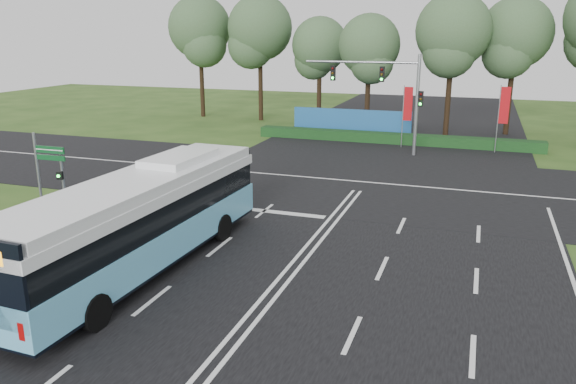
{
  "coord_description": "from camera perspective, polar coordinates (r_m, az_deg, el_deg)",
  "views": [
    {
      "loc": [
        6.22,
        -19.17,
        8.4
      ],
      "look_at": [
        -1.06,
        2.0,
        2.02
      ],
      "focal_mm": 35.0,
      "sensor_mm": 36.0,
      "label": 1
    }
  ],
  "objects": [
    {
      "name": "hedge",
      "position": [
        44.83,
        10.73,
        5.35
      ],
      "size": [
        22.0,
        1.2,
        0.8
      ],
      "primitive_type": "cube",
      "color": "#133415",
      "rests_on": "ground"
    },
    {
      "name": "banner_flag_right",
      "position": [
        42.88,
        20.98,
        7.83
      ],
      "size": [
        0.71,
        0.13,
        4.84
      ],
      "rotation": [
        0.0,
        0.0,
        -0.1
      ],
      "color": "gray",
      "rests_on": "ground"
    },
    {
      "name": "kerb_strip",
      "position": [
        24.44,
        -24.73,
        -5.57
      ],
      "size": [
        0.25,
        18.0,
        0.12
      ],
      "primitive_type": "cube",
      "color": "gray",
      "rests_on": "ground"
    },
    {
      "name": "pedestrian_signal",
      "position": [
        27.35,
        -21.89,
        0.71
      ],
      "size": [
        0.29,
        0.41,
        3.23
      ],
      "rotation": [
        0.0,
        0.0,
        0.28
      ],
      "color": "gray",
      "rests_on": "ground"
    },
    {
      "name": "blue_hoarding",
      "position": [
        47.85,
        6.45,
        7.04
      ],
      "size": [
        10.0,
        0.3,
        2.2
      ],
      "primitive_type": "cube",
      "color": "#1A5490",
      "rests_on": "ground"
    },
    {
      "name": "road_cross",
      "position": [
        32.87,
        7.43,
        1.01
      ],
      "size": [
        120.0,
        14.0,
        0.05
      ],
      "primitive_type": "cube",
      "color": "black",
      "rests_on": "ground"
    },
    {
      "name": "city_bus",
      "position": [
        20.8,
        -14.74,
        -2.84
      ],
      "size": [
        3.26,
        13.26,
        3.78
      ],
      "rotation": [
        0.0,
        0.0,
        -0.04
      ],
      "color": "#61B7E1",
      "rests_on": "ground"
    },
    {
      "name": "street_sign",
      "position": [
        27.47,
        -23.57,
        2.35
      ],
      "size": [
        1.61,
        0.12,
        4.12
      ],
      "rotation": [
        0.0,
        0.0,
        0.02
      ],
      "color": "gray",
      "rests_on": "ground"
    },
    {
      "name": "traffic_light_gantry",
      "position": [
        40.3,
        10.47,
        10.33
      ],
      "size": [
        8.41,
        0.28,
        7.0
      ],
      "color": "gray",
      "rests_on": "ground"
    },
    {
      "name": "road_main",
      "position": [
        21.83,
        0.92,
        -6.67
      ],
      "size": [
        20.0,
        120.0,
        0.04
      ],
      "primitive_type": "cube",
      "color": "black",
      "rests_on": "ground"
    },
    {
      "name": "banner_flag_mid",
      "position": [
        42.97,
        11.95,
        8.39
      ],
      "size": [
        0.69,
        0.07,
        4.65
      ],
      "rotation": [
        0.0,
        0.0,
        0.02
      ],
      "color": "gray",
      "rests_on": "ground"
    },
    {
      "name": "ground",
      "position": [
        21.83,
        0.92,
        -6.72
      ],
      "size": [
        120.0,
        120.0,
        0.0
      ],
      "primitive_type": "plane",
      "color": "#2A4918",
      "rests_on": "ground"
    },
    {
      "name": "eucalyptus_row",
      "position": [
        50.07,
        16.71,
        15.46
      ],
      "size": [
        54.07,
        10.1,
        12.89
      ],
      "color": "black",
      "rests_on": "ground"
    }
  ]
}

